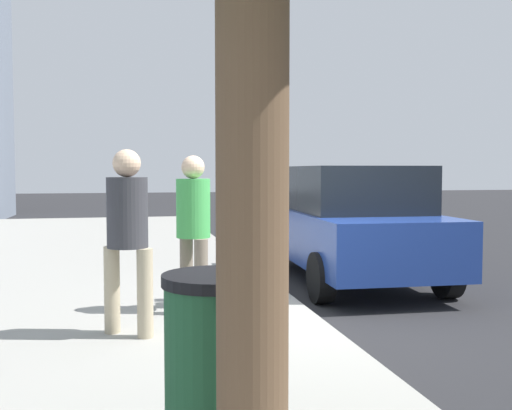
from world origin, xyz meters
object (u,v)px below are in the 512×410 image
at_px(parked_sedan_near, 351,223).
at_px(trash_bin, 217,367).
at_px(pedestrian_bystander, 127,226).
at_px(parking_meter, 248,217).
at_px(pedestrian_at_meter, 193,220).

bearing_deg(parked_sedan_near, trash_bin, 152.29).
xyz_separation_m(pedestrian_bystander, trash_bin, (-2.58, -0.46, -0.52)).
bearing_deg(parking_meter, pedestrian_at_meter, 111.36).
height_order(parking_meter, trash_bin, parking_meter).
bearing_deg(pedestrian_bystander, parking_meter, -13.81).
xyz_separation_m(pedestrian_at_meter, trash_bin, (-3.44, 0.25, -0.50)).
distance_m(pedestrian_at_meter, parked_sedan_near, 3.33).
relative_size(parked_sedan_near, trash_bin, 4.41).
distance_m(pedestrian_at_meter, trash_bin, 3.49).
height_order(pedestrian_bystander, trash_bin, pedestrian_bystander).
relative_size(pedestrian_at_meter, parked_sedan_near, 0.39).
bearing_deg(parking_meter, trash_bin, 166.16).
xyz_separation_m(pedestrian_at_meter, parked_sedan_near, (2.03, -2.63, -0.26)).
height_order(parking_meter, pedestrian_at_meter, pedestrian_at_meter).
distance_m(pedestrian_bystander, trash_bin, 2.68).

